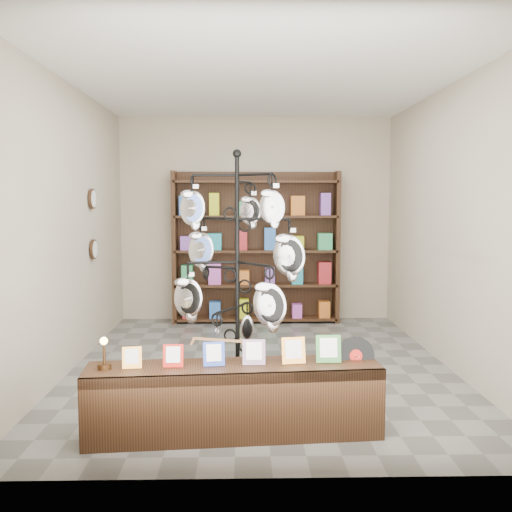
% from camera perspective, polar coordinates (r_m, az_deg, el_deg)
% --- Properties ---
extents(ground, '(5.00, 5.00, 0.00)m').
position_cam_1_polar(ground, '(6.26, 0.48, -10.94)').
color(ground, slate).
rests_on(ground, ground).
extents(room_envelope, '(5.00, 5.00, 5.00)m').
position_cam_1_polar(room_envelope, '(6.01, 0.50, 6.25)').
color(room_envelope, '#B3A890').
rests_on(room_envelope, ground).
extents(display_tree, '(1.19, 1.19, 2.19)m').
position_cam_1_polar(display_tree, '(4.71, -1.88, -0.66)').
color(display_tree, black).
rests_on(display_tree, ground).
extents(front_shelf, '(2.24, 0.63, 0.78)m').
position_cam_1_polar(front_shelf, '(4.45, -2.20, -14.17)').
color(front_shelf, black).
rests_on(front_shelf, ground).
extents(back_shelving, '(2.42, 0.36, 2.20)m').
position_cam_1_polar(back_shelving, '(8.33, -0.01, 0.40)').
color(back_shelving, black).
rests_on(back_shelving, ground).
extents(wall_clocks, '(0.03, 0.24, 0.84)m').
position_cam_1_polar(wall_clocks, '(7.04, -15.99, 3.07)').
color(wall_clocks, black).
rests_on(wall_clocks, ground).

